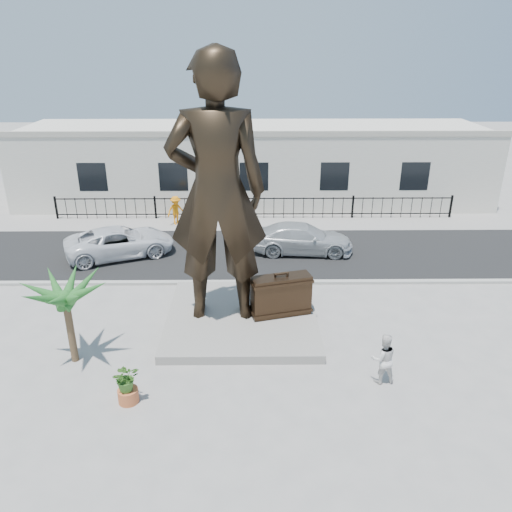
% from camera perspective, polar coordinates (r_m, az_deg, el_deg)
% --- Properties ---
extents(ground, '(100.00, 100.00, 0.00)m').
position_cam_1_polar(ground, '(16.49, 0.07, -10.13)').
color(ground, '#9E9991').
rests_on(ground, ground).
extents(street, '(40.00, 7.00, 0.01)m').
position_cam_1_polar(street, '(23.59, -0.14, 0.60)').
color(street, black).
rests_on(street, ground).
extents(curb, '(40.00, 0.25, 0.12)m').
position_cam_1_polar(curb, '(20.38, -0.07, -3.03)').
color(curb, '#A5A399').
rests_on(curb, ground).
extents(far_sidewalk, '(40.00, 2.50, 0.02)m').
position_cam_1_polar(far_sidewalk, '(27.33, -0.20, 3.82)').
color(far_sidewalk, '#9E9991').
rests_on(far_sidewalk, ground).
extents(plinth, '(5.20, 5.20, 0.30)m').
position_cam_1_polar(plinth, '(17.69, -1.62, -7.06)').
color(plinth, gray).
rests_on(plinth, ground).
extents(fence, '(22.00, 0.10, 1.20)m').
position_cam_1_polar(fence, '(27.90, -0.21, 5.51)').
color(fence, black).
rests_on(fence, ground).
extents(building, '(28.00, 7.00, 4.40)m').
position_cam_1_polar(building, '(31.54, -0.27, 10.60)').
color(building, silver).
rests_on(building, ground).
extents(statue, '(3.27, 2.21, 8.76)m').
position_cam_1_polar(statue, '(16.04, -4.51, 7.27)').
color(statue, black).
rests_on(statue, plinth).
extents(suitcase, '(2.15, 1.16, 1.44)m').
position_cam_1_polar(suitcase, '(17.31, 2.87, -4.52)').
color(suitcase, black).
rests_on(suitcase, plinth).
extents(tourist, '(0.79, 0.63, 1.55)m').
position_cam_1_polar(tourist, '(14.95, 14.34, -11.30)').
color(tourist, silver).
rests_on(tourist, ground).
extents(car_white, '(5.33, 3.91, 1.35)m').
position_cam_1_polar(car_white, '(23.65, -15.28, 1.57)').
color(car_white, silver).
rests_on(car_white, street).
extents(car_silver, '(4.78, 2.18, 1.36)m').
position_cam_1_polar(car_silver, '(23.31, 5.29, 2.01)').
color(car_silver, '#ADB0B2').
rests_on(car_silver, street).
extents(worker, '(1.16, 1.03, 1.56)m').
position_cam_1_polar(worker, '(27.20, -9.14, 5.18)').
color(worker, orange).
rests_on(worker, far_sidewalk).
extents(palm_tree, '(1.80, 1.80, 3.20)m').
position_cam_1_polar(palm_tree, '(16.76, -19.92, -11.12)').
color(palm_tree, '#215A20').
rests_on(palm_tree, ground).
extents(planter, '(0.56, 0.56, 0.40)m').
position_cam_1_polar(planter, '(14.54, -14.38, -15.19)').
color(planter, '#BC5D32').
rests_on(planter, ground).
extents(shrub, '(0.88, 0.82, 0.79)m').
position_cam_1_polar(shrub, '(14.19, -14.62, -13.30)').
color(shrub, '#356420').
rests_on(shrub, planter).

